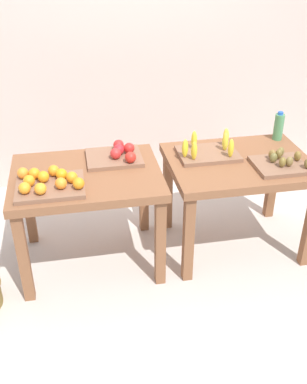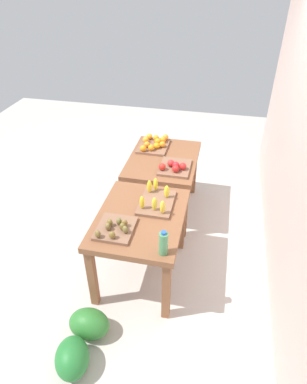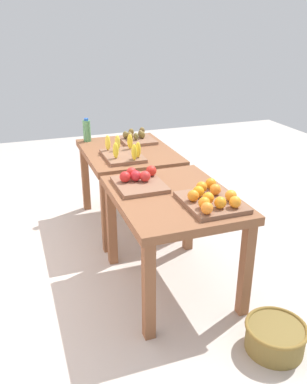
{
  "view_description": "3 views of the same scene",
  "coord_description": "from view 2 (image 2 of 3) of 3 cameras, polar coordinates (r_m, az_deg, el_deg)",
  "views": [
    {
      "loc": [
        -0.62,
        -2.82,
        2.24
      ],
      "look_at": [
        -0.07,
        0.05,
        0.53
      ],
      "focal_mm": 42.63,
      "sensor_mm": 36.0,
      "label": 1
    },
    {
      "loc": [
        2.89,
        0.63,
        2.72
      ],
      "look_at": [
        -0.09,
        -0.02,
        0.58
      ],
      "focal_mm": 31.39,
      "sensor_mm": 36.0,
      "label": 2
    },
    {
      "loc": [
        -2.94,
        0.99,
        1.86
      ],
      "look_at": [
        -0.04,
        -0.04,
        0.56
      ],
      "focal_mm": 37.77,
      "sensor_mm": 36.0,
      "label": 3
    }
  ],
  "objects": [
    {
      "name": "apple_bin",
      "position": [
        3.77,
        3.56,
        4.28
      ],
      "size": [
        0.4,
        0.35,
        0.11
      ],
      "color": "brown",
      "rests_on": "display_table_left"
    },
    {
      "name": "display_table_right",
      "position": [
        3.18,
        -2.22,
        -5.63
      ],
      "size": [
        1.04,
        0.8,
        0.76
      ],
      "color": "brown",
      "rests_on": "ground_plane"
    },
    {
      "name": "wicker_basket",
      "position": [
        5.11,
        -0.58,
        4.17
      ],
      "size": [
        0.38,
        0.38,
        0.18
      ],
      "color": "olive",
      "rests_on": "ground_plane"
    },
    {
      "name": "water_bottle",
      "position": [
        2.68,
        1.7,
        -8.71
      ],
      "size": [
        0.08,
        0.08,
        0.23
      ],
      "color": "#4C8C59",
      "rests_on": "display_table_right"
    },
    {
      "name": "orange_bin",
      "position": [
        4.24,
        0.07,
        8.15
      ],
      "size": [
        0.45,
        0.36,
        0.11
      ],
      "color": "brown",
      "rests_on": "display_table_left"
    },
    {
      "name": "back_wall",
      "position": [
        3.22,
        24.51,
        9.59
      ],
      "size": [
        4.4,
        0.12,
        3.0
      ],
      "primitive_type": "cube",
      "color": "beige",
      "rests_on": "ground_plane"
    },
    {
      "name": "ground_plane",
      "position": [
        4.02,
        -0.05,
        -7.51
      ],
      "size": [
        8.0,
        8.0,
        0.0
      ],
      "primitive_type": "plane",
      "color": "beige"
    },
    {
      "name": "watermelon_pile",
      "position": [
        3.08,
        -12.2,
        -23.39
      ],
      "size": [
        0.66,
        0.39,
        0.27
      ],
      "color": "#247130",
      "rests_on": "ground_plane"
    },
    {
      "name": "kiwi_bin",
      "position": [
        2.95,
        -6.51,
        -6.12
      ],
      "size": [
        0.37,
        0.32,
        0.1
      ],
      "color": "brown",
      "rests_on": "display_table_right"
    },
    {
      "name": "banana_crate",
      "position": [
        3.23,
        0.45,
        -1.48
      ],
      "size": [
        0.44,
        0.32,
        0.17
      ],
      "color": "brown",
      "rests_on": "display_table_right"
    },
    {
      "name": "display_table_left",
      "position": [
        4.07,
        1.63,
        4.47
      ],
      "size": [
        1.04,
        0.8,
        0.76
      ],
      "color": "brown",
      "rests_on": "ground_plane"
    }
  ]
}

